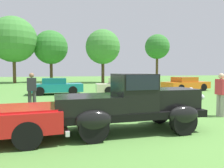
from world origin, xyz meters
The scene contains 11 objects.
ground_plane centered at (0.00, 0.00, 0.00)m, with size 120.00×120.00×0.00m, color #568C3D.
feature_pickup_truck centered at (-0.73, 0.14, 0.86)m, with size 4.36×1.88×1.70m.
show_car_teal centered at (-2.44, 11.07, 0.60)m, with size 3.87×1.75×1.22m.
show_car_cream centered at (2.46, 9.72, 0.60)m, with size 4.35×2.26×1.22m.
show_car_orange centered at (8.66, 10.68, 0.60)m, with size 4.42×2.25×1.22m.
spectator_near_truck centered at (3.41, 1.07, 0.91)m, with size 0.24×0.40×1.69m.
spectator_between_cars centered at (-3.75, 4.84, 0.91)m, with size 0.40×0.24×1.69m.
treeline_mid_left centered at (-7.48, 27.90, 6.15)m, with size 6.44×6.44×9.39m.
treeline_center centered at (-2.40, 28.79, 5.29)m, with size 5.10×5.10×7.86m.
treeline_mid_right centered at (4.81, 25.08, 5.21)m, with size 5.01×5.01×7.73m.
treeline_far_right centered at (16.05, 29.61, 6.03)m, with size 4.41×4.41×8.28m.
Camera 1 is at (-3.08, -5.76, 1.80)m, focal length 34.86 mm.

